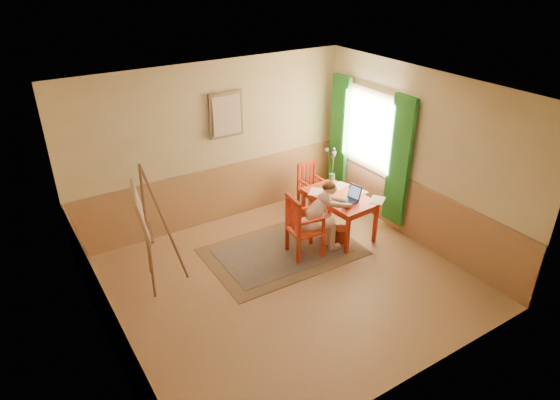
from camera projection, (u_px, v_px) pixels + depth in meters
room at (286, 197)px, 6.48m from camera, size 5.04×4.54×2.84m
wainscot at (258, 229)px, 7.49m from camera, size 5.00×4.50×1.00m
window at (368, 142)px, 8.48m from camera, size 0.12×2.01×2.20m
wall_portrait at (226, 115)px, 8.02m from camera, size 0.60×0.05×0.76m
rug at (283, 251)px, 7.84m from camera, size 2.43×1.64×0.02m
table at (339, 201)px, 8.06m from camera, size 0.80×1.25×0.72m
chair_left at (302, 226)px, 7.53m from camera, size 0.54×0.52×1.05m
chair_back at (311, 188)px, 8.90m from camera, size 0.40×0.42×0.91m
figure at (320, 214)px, 7.59m from camera, size 0.91×0.44×1.20m
laptop at (349, 199)px, 7.82m from camera, size 0.44×0.31×0.24m
papers at (347, 192)px, 8.13m from camera, size 1.03×1.13×0.00m
vase at (332, 167)px, 8.35m from camera, size 0.23×0.31×0.62m
wastebasket at (341, 235)px, 8.04m from camera, size 0.26×0.26×0.27m
easel at (144, 217)px, 6.59m from camera, size 0.71×0.85×1.89m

